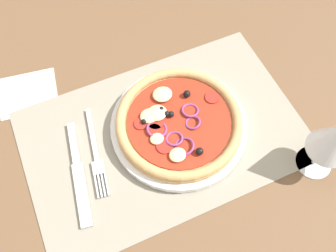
# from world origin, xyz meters

# --- Properties ---
(ground_plane) EXTENTS (1.90, 1.40, 0.02)m
(ground_plane) POSITION_xyz_m (0.00, 0.00, -0.01)
(ground_plane) COLOR brown
(placemat) EXTENTS (0.51, 0.33, 0.00)m
(placemat) POSITION_xyz_m (0.00, 0.00, 0.00)
(placemat) COLOR gray
(placemat) RESTS_ON ground_plane
(plate) EXTENTS (0.26, 0.26, 0.01)m
(plate) POSITION_xyz_m (-0.03, 0.00, 0.01)
(plate) COLOR white
(plate) RESTS_ON placemat
(pizza) EXTENTS (0.23, 0.23, 0.03)m
(pizza) POSITION_xyz_m (-0.03, 0.00, 0.03)
(pizza) COLOR tan
(pizza) RESTS_ON plate
(fork) EXTENTS (0.04, 0.18, 0.00)m
(fork) POSITION_xyz_m (0.13, -0.01, 0.01)
(fork) COLOR silver
(fork) RESTS_ON placemat
(knife) EXTENTS (0.05, 0.20, 0.01)m
(knife) POSITION_xyz_m (0.17, 0.01, 0.01)
(knife) COLOR silver
(knife) RESTS_ON placemat
(wine_glass) EXTENTS (0.07, 0.07, 0.15)m
(wine_glass) POSITION_xyz_m (-0.23, 0.16, 0.10)
(wine_glass) COLOR silver
(wine_glass) RESTS_ON ground_plane
(napkin) EXTENTS (0.13, 0.12, 0.00)m
(napkin) POSITION_xyz_m (0.21, -0.20, 0.00)
(napkin) COLOR silver
(napkin) RESTS_ON ground_plane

